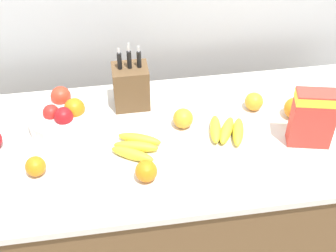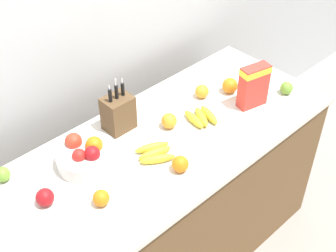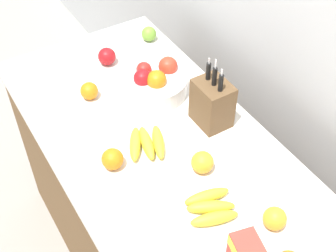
{
  "view_description": "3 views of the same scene",
  "coord_description": "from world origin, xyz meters",
  "px_view_note": "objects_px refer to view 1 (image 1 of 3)",
  "views": [
    {
      "loc": [
        -0.2,
        -1.33,
        2.18
      ],
      "look_at": [
        0.0,
        -0.02,
        1.02
      ],
      "focal_mm": 50.0,
      "sensor_mm": 36.0,
      "label": 1
    },
    {
      "loc": [
        -1.2,
        -1.27,
        2.48
      ],
      "look_at": [
        0.03,
        0.03,
        0.99
      ],
      "focal_mm": 50.0,
      "sensor_mm": 36.0,
      "label": 2
    },
    {
      "loc": [
        0.93,
        -0.6,
        2.22
      ],
      "look_at": [
        -0.09,
        0.02,
        1.04
      ],
      "focal_mm": 50.0,
      "sensor_mm": 36.0,
      "label": 3
    }
  ],
  "objects_px": {
    "orange_mid_right": "(254,101)",
    "orange_back_center": "(146,171)",
    "banana_bunch_right": "(136,146)",
    "orange_mid_left": "(183,118)",
    "orange_front_center": "(36,166)",
    "cereal_box": "(314,116)",
    "knife_block": "(131,86)",
    "fruit_bowl": "(65,117)",
    "banana_bunch_left": "(227,130)",
    "orange_near_bowl": "(295,108)"
  },
  "relations": [
    {
      "from": "orange_mid_right",
      "to": "orange_back_center",
      "type": "xyz_separation_m",
      "value": [
        -0.49,
        -0.33,
        0.0
      ]
    },
    {
      "from": "banana_bunch_right",
      "to": "orange_mid_left",
      "type": "relative_size",
      "value": 2.54
    },
    {
      "from": "orange_mid_right",
      "to": "orange_back_center",
      "type": "height_order",
      "value": "orange_back_center"
    },
    {
      "from": "orange_front_center",
      "to": "orange_back_center",
      "type": "distance_m",
      "value": 0.4
    },
    {
      "from": "cereal_box",
      "to": "orange_mid_left",
      "type": "xyz_separation_m",
      "value": [
        -0.46,
        0.17,
        -0.09
      ]
    },
    {
      "from": "cereal_box",
      "to": "orange_front_center",
      "type": "bearing_deg",
      "value": -166.51
    },
    {
      "from": "banana_bunch_right",
      "to": "orange_mid_left",
      "type": "distance_m",
      "value": 0.23
    },
    {
      "from": "knife_block",
      "to": "orange_mid_left",
      "type": "bearing_deg",
      "value": -42.19
    },
    {
      "from": "knife_block",
      "to": "orange_back_center",
      "type": "xyz_separation_m",
      "value": [
        0.01,
        -0.43,
        -0.06
      ]
    },
    {
      "from": "fruit_bowl",
      "to": "orange_mid_left",
      "type": "bearing_deg",
      "value": -8.48
    },
    {
      "from": "banana_bunch_right",
      "to": "orange_back_center",
      "type": "relative_size",
      "value": 2.6
    },
    {
      "from": "knife_block",
      "to": "orange_mid_right",
      "type": "distance_m",
      "value": 0.51
    },
    {
      "from": "orange_mid_right",
      "to": "orange_mid_left",
      "type": "relative_size",
      "value": 0.95
    },
    {
      "from": "banana_bunch_left",
      "to": "orange_near_bowl",
      "type": "height_order",
      "value": "orange_near_bowl"
    },
    {
      "from": "banana_bunch_left",
      "to": "orange_back_center",
      "type": "distance_m",
      "value": 0.39
    },
    {
      "from": "cereal_box",
      "to": "knife_block",
      "type": "bearing_deg",
      "value": 165.33
    },
    {
      "from": "banana_bunch_left",
      "to": "orange_mid_left",
      "type": "height_order",
      "value": "orange_mid_left"
    },
    {
      "from": "orange_mid_right",
      "to": "cereal_box",
      "type": "bearing_deg",
      "value": -57.92
    },
    {
      "from": "banana_bunch_right",
      "to": "orange_near_bowl",
      "type": "relative_size",
      "value": 2.34
    },
    {
      "from": "banana_bunch_right",
      "to": "orange_front_center",
      "type": "distance_m",
      "value": 0.37
    },
    {
      "from": "fruit_bowl",
      "to": "orange_front_center",
      "type": "distance_m",
      "value": 0.27
    },
    {
      "from": "orange_mid_right",
      "to": "orange_near_bowl",
      "type": "bearing_deg",
      "value": -26.61
    },
    {
      "from": "orange_front_center",
      "to": "orange_near_bowl",
      "type": "xyz_separation_m",
      "value": [
        1.03,
        0.17,
        0.01
      ]
    },
    {
      "from": "fruit_bowl",
      "to": "orange_back_center",
      "type": "height_order",
      "value": "fruit_bowl"
    },
    {
      "from": "knife_block",
      "to": "orange_near_bowl",
      "type": "height_order",
      "value": "knife_block"
    },
    {
      "from": "fruit_bowl",
      "to": "orange_near_bowl",
      "type": "relative_size",
      "value": 3.26
    },
    {
      "from": "banana_bunch_left",
      "to": "cereal_box",
      "type": "bearing_deg",
      "value": -17.42
    },
    {
      "from": "orange_back_center",
      "to": "orange_mid_left",
      "type": "bearing_deg",
      "value": 55.72
    },
    {
      "from": "orange_front_center",
      "to": "banana_bunch_left",
      "type": "bearing_deg",
      "value": 7.85
    },
    {
      "from": "fruit_bowl",
      "to": "orange_back_center",
      "type": "relative_size",
      "value": 3.62
    },
    {
      "from": "banana_bunch_left",
      "to": "orange_mid_left",
      "type": "bearing_deg",
      "value": 154.74
    },
    {
      "from": "banana_bunch_right",
      "to": "orange_near_bowl",
      "type": "distance_m",
      "value": 0.67
    },
    {
      "from": "orange_mid_right",
      "to": "orange_mid_left",
      "type": "height_order",
      "value": "orange_mid_left"
    },
    {
      "from": "banana_bunch_left",
      "to": "orange_near_bowl",
      "type": "distance_m",
      "value": 0.31
    },
    {
      "from": "orange_near_bowl",
      "to": "orange_back_center",
      "type": "distance_m",
      "value": 0.69
    },
    {
      "from": "cereal_box",
      "to": "banana_bunch_right",
      "type": "height_order",
      "value": "cereal_box"
    },
    {
      "from": "orange_front_center",
      "to": "orange_near_bowl",
      "type": "bearing_deg",
      "value": 9.15
    },
    {
      "from": "orange_near_bowl",
      "to": "orange_mid_right",
      "type": "bearing_deg",
      "value": 153.39
    },
    {
      "from": "orange_mid_right",
      "to": "orange_back_center",
      "type": "bearing_deg",
      "value": -146.34
    },
    {
      "from": "orange_near_bowl",
      "to": "fruit_bowl",
      "type": "bearing_deg",
      "value": 175.07
    },
    {
      "from": "banana_bunch_right",
      "to": "orange_mid_right",
      "type": "relative_size",
      "value": 2.68
    },
    {
      "from": "knife_block",
      "to": "fruit_bowl",
      "type": "distance_m",
      "value": 0.29
    },
    {
      "from": "orange_front_center",
      "to": "orange_mid_right",
      "type": "xyz_separation_m",
      "value": [
        0.88,
        0.24,
        0.0
      ]
    },
    {
      "from": "knife_block",
      "to": "orange_near_bowl",
      "type": "bearing_deg",
      "value": -15.65
    },
    {
      "from": "banana_bunch_right",
      "to": "orange_back_center",
      "type": "xyz_separation_m",
      "value": [
        0.02,
        -0.15,
        0.02
      ]
    },
    {
      "from": "orange_front_center",
      "to": "orange_mid_right",
      "type": "bearing_deg",
      "value": 15.29
    },
    {
      "from": "fruit_bowl",
      "to": "orange_back_center",
      "type": "xyz_separation_m",
      "value": [
        0.28,
        -0.33,
        -0.01
      ]
    },
    {
      "from": "orange_back_center",
      "to": "banana_bunch_left",
      "type": "bearing_deg",
      "value": 28.83
    },
    {
      "from": "knife_block",
      "to": "orange_front_center",
      "type": "xyz_separation_m",
      "value": [
        -0.38,
        -0.35,
        -0.06
      ]
    },
    {
      "from": "knife_block",
      "to": "cereal_box",
      "type": "bearing_deg",
      "value": -27.75
    }
  ]
}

